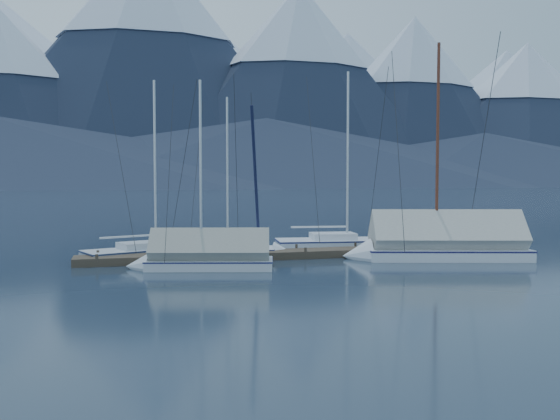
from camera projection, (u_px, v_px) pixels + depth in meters
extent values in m
plane|color=#152130|center=(292.00, 264.00, 25.17)|extent=(1000.00, 1000.00, 0.00)
cone|color=#475675|center=(182.00, 91.00, 446.25)|extent=(330.00, 330.00, 140.00)
cone|color=silver|center=(181.00, 36.00, 444.10)|extent=(142.76, 142.76, 58.80)
cone|color=#475675|center=(347.00, 109.00, 497.97)|extent=(308.00, 308.00, 125.00)
cone|color=silver|center=(348.00, 65.00, 496.04)|extent=(133.24, 133.24, 52.50)
cone|color=#475675|center=(506.00, 117.00, 515.83)|extent=(286.00, 286.00, 115.00)
cone|color=silver|center=(507.00, 78.00, 514.06)|extent=(123.72, 123.72, 48.30)
cone|color=#192133|center=(149.00, 62.00, 322.89)|extent=(228.00, 228.00, 135.00)
cone|color=#192133|center=(300.00, 86.00, 325.35)|extent=(190.00, 190.00, 110.00)
cone|color=silver|center=(300.00, 26.00, 323.65)|extent=(82.19, 82.19, 46.20)
cone|color=#192133|center=(414.00, 102.00, 354.99)|extent=(182.40, 182.40, 100.00)
cone|color=silver|center=(415.00, 52.00, 353.45)|extent=(78.91, 78.91, 42.00)
cone|color=#192133|center=(526.00, 114.00, 370.24)|extent=(197.60, 197.60, 88.00)
cone|color=silver|center=(527.00, 72.00, 368.88)|extent=(85.48, 85.48, 36.96)
cone|color=#192133|center=(267.00, 152.00, 276.14)|extent=(390.00, 390.00, 32.00)
cone|color=#192133|center=(485.00, 159.00, 312.67)|extent=(364.00, 364.00, 28.00)
cube|color=#382D23|center=(280.00, 254.00, 27.09)|extent=(18.00, 1.50, 0.34)
cube|color=black|center=(146.00, 264.00, 25.52)|extent=(3.00, 1.30, 0.30)
cube|color=black|center=(280.00, 259.00, 27.10)|extent=(3.00, 1.30, 0.30)
cube|color=black|center=(399.00, 255.00, 28.68)|extent=(3.00, 1.30, 0.30)
cylinder|color=#382D23|center=(98.00, 254.00, 25.65)|extent=(0.12, 0.12, 0.35)
cylinder|color=#382D23|center=(97.00, 258.00, 24.30)|extent=(0.12, 0.12, 0.35)
cylinder|color=#382D23|center=(168.00, 252.00, 26.44)|extent=(0.12, 0.12, 0.35)
cylinder|color=#382D23|center=(171.00, 256.00, 25.09)|extent=(0.12, 0.12, 0.35)
cylinder|color=#382D23|center=(234.00, 250.00, 27.23)|extent=(0.12, 0.12, 0.35)
cylinder|color=#382D23|center=(240.00, 254.00, 25.88)|extent=(0.12, 0.12, 0.35)
cylinder|color=#382D23|center=(296.00, 248.00, 28.02)|extent=(0.12, 0.12, 0.35)
cylinder|color=#382D23|center=(305.00, 251.00, 26.67)|extent=(0.12, 0.12, 0.35)
cylinder|color=#382D23|center=(355.00, 246.00, 28.81)|extent=(0.12, 0.12, 0.35)
cylinder|color=#382D23|center=(367.00, 249.00, 27.46)|extent=(0.12, 0.12, 0.35)
cylinder|color=#382D23|center=(411.00, 244.00, 29.60)|extent=(0.12, 0.12, 0.35)
cylinder|color=#382D23|center=(425.00, 247.00, 28.25)|extent=(0.12, 0.12, 0.35)
cube|color=silver|center=(148.00, 255.00, 27.38)|extent=(6.10, 3.87, 0.64)
cube|color=silver|center=(148.00, 261.00, 27.39)|extent=(4.98, 2.75, 0.29)
cube|color=#19274D|center=(148.00, 249.00, 27.36)|extent=(6.16, 3.91, 0.06)
cone|color=silver|center=(211.00, 250.00, 29.34)|extent=(1.65, 2.11, 1.85)
cube|color=silver|center=(142.00, 245.00, 27.18)|extent=(2.38, 1.98, 0.29)
cylinder|color=#B2B7BF|center=(155.00, 164.00, 27.38)|extent=(0.12, 0.12, 7.72)
cylinder|color=#B2B7BF|center=(128.00, 237.00, 26.76)|extent=(2.47, 1.01, 0.09)
cylinder|color=#26262B|center=(183.00, 165.00, 28.24)|extent=(1.06, 2.73, 7.73)
cube|color=silver|center=(220.00, 253.00, 28.09)|extent=(5.57, 3.52, 0.58)
cube|color=silver|center=(220.00, 258.00, 28.11)|extent=(4.54, 2.50, 0.26)
cube|color=#171B47|center=(220.00, 248.00, 28.08)|extent=(5.62, 3.56, 0.05)
cone|color=silver|center=(284.00, 254.00, 27.80)|extent=(1.51, 1.93, 1.69)
cube|color=silver|center=(215.00, 244.00, 28.10)|extent=(2.17, 1.81, 0.26)
cylinder|color=#B2B7BF|center=(227.00, 172.00, 27.86)|extent=(0.11, 0.11, 7.05)
cylinder|color=#B2B7BF|center=(202.00, 236.00, 28.14)|extent=(2.25, 0.92, 0.08)
cylinder|color=#26262B|center=(255.00, 172.00, 27.74)|extent=(0.96, 2.50, 7.06)
cube|color=silver|center=(339.00, 246.00, 30.86)|extent=(6.71, 2.98, 0.71)
cube|color=silver|center=(339.00, 252.00, 30.87)|extent=(5.62, 1.89, 0.32)
cube|color=navy|center=(339.00, 240.00, 30.84)|extent=(6.78, 3.01, 0.06)
cone|color=silver|center=(408.00, 245.00, 31.37)|extent=(1.45, 2.21, 2.08)
cube|color=silver|center=(333.00, 236.00, 30.78)|extent=(2.45, 1.79, 0.32)
cylinder|color=#B2B7BF|center=(348.00, 156.00, 30.67)|extent=(0.13, 0.13, 8.65)
cylinder|color=#B2B7BF|center=(319.00, 227.00, 30.65)|extent=(2.91, 0.47, 0.10)
cylinder|color=#26262B|center=(378.00, 156.00, 30.89)|extent=(0.45, 3.24, 8.66)
cube|color=white|center=(446.00, 256.00, 26.74)|extent=(7.50, 4.34, 0.75)
cube|color=white|center=(446.00, 263.00, 26.76)|extent=(6.17, 2.96, 0.34)
cube|color=#1E1B51|center=(446.00, 249.00, 26.72)|extent=(7.58, 4.39, 0.07)
cone|color=white|center=(356.00, 256.00, 26.77)|extent=(1.86, 2.66, 2.41)
cylinder|color=#592819|center=(438.00, 146.00, 26.48)|extent=(0.14, 0.14, 9.14)
cylinder|color=#592819|center=(472.00, 233.00, 26.67)|extent=(3.10, 0.96, 0.10)
cylinder|color=#26262B|center=(398.00, 146.00, 26.50)|extent=(0.99, 3.44, 9.15)
cube|color=#AEACA3|center=(446.00, 238.00, 26.69)|extent=(7.18, 4.29, 2.56)
cube|color=silver|center=(210.00, 266.00, 23.81)|extent=(5.29, 2.98, 0.59)
cube|color=silver|center=(210.00, 273.00, 23.83)|extent=(4.36, 2.02, 0.27)
cube|color=#1A1C4F|center=(210.00, 260.00, 23.80)|extent=(5.34, 3.01, 0.05)
cone|color=silver|center=(138.00, 266.00, 23.77)|extent=(1.38, 1.90, 1.71)
cylinder|color=#B2B7BF|center=(201.00, 170.00, 23.61)|extent=(0.11, 0.11, 7.14)
cylinder|color=#B2B7BF|center=(232.00, 246.00, 23.78)|extent=(2.20, 0.64, 0.08)
cylinder|color=#26262B|center=(169.00, 170.00, 23.59)|extent=(0.65, 2.44, 7.15)
cube|color=gray|center=(210.00, 250.00, 23.78)|extent=(5.05, 2.95, 1.82)
imported|color=black|center=(397.00, 230.00, 28.48)|extent=(0.56, 0.68, 1.61)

